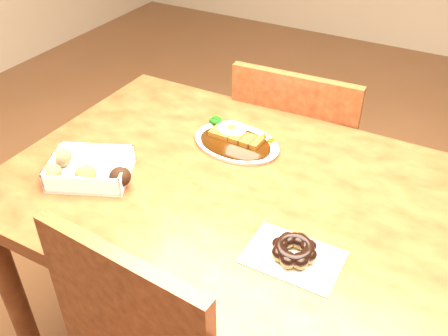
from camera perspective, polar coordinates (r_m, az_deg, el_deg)
The scene contains 5 objects.
table at distance 1.28m, azimuth 2.34°, elevation -5.84°, with size 1.20×0.80×0.75m.
chair_far at distance 1.79m, azimuth 8.56°, elevation 0.61°, with size 0.44×0.44×0.87m.
katsu_curry_plate at distance 1.37m, azimuth 1.34°, elevation 3.22°, with size 0.26×0.20×0.05m.
donut_box at distance 1.28m, azimuth -15.32°, elevation -0.04°, with size 0.24×0.21×0.05m.
pon_de_ring at distance 1.04m, azimuth 8.00°, elevation -9.35°, with size 0.19×0.14×0.04m.
Camera 1 is at (0.41, -0.86, 1.50)m, focal length 40.00 mm.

